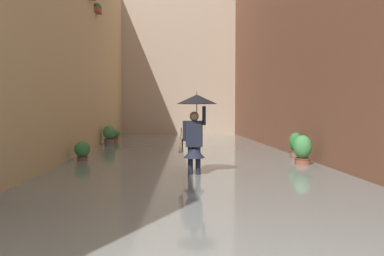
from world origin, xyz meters
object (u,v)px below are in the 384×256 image
object	(u,v)px
potted_plant_far_right	(82,152)
potted_plant_mid_right	(115,136)
potted_plant_mid_left	(296,147)
person_wading	(195,120)
potted_plant_near_left	(303,152)
potted_plant_near_right	(109,136)

from	to	relation	value
potted_plant_far_right	potted_plant_mid_right	size ratio (longest dim) A/B	1.00
potted_plant_mid_right	potted_plant_mid_left	size ratio (longest dim) A/B	0.76
potted_plant_mid_left	person_wading	bearing A→B (deg)	40.28
potted_plant_mid_right	potted_plant_mid_left	bearing A→B (deg)	132.81
person_wading	potted_plant_far_right	world-z (taller)	person_wading
potted_plant_far_right	person_wading	bearing A→B (deg)	140.08
person_wading	potted_plant_near_left	size ratio (longest dim) A/B	2.16
potted_plant_near_right	potted_plant_far_right	xyz separation A→B (m)	(-0.06, 5.42, -0.14)
person_wading	potted_plant_mid_left	distance (m)	4.48
potted_plant_near_left	potted_plant_mid_left	world-z (taller)	potted_plant_near_left
potted_plant_far_right	potted_plant_mid_left	size ratio (longest dim) A/B	0.76
potted_plant_near_left	potted_plant_near_right	bearing A→B (deg)	-46.05
person_wading	potted_plant_mid_right	xyz separation A→B (m)	(3.31, -10.01, -1.01)
person_wading	potted_plant_mid_right	bearing A→B (deg)	-71.71
potted_plant_mid_left	potted_plant_far_right	bearing A→B (deg)	1.02
person_wading	potted_plant_mid_left	bearing A→B (deg)	-139.72
potted_plant_near_left	potted_plant_mid_right	size ratio (longest dim) A/B	1.33
potted_plant_far_right	potted_plant_mid_right	distance (m)	7.30
potted_plant_near_right	potted_plant_mid_right	distance (m)	1.89
potted_plant_far_right	potted_plant_mid_right	world-z (taller)	potted_plant_far_right
person_wading	potted_plant_near_right	xyz separation A→B (m)	(3.30, -8.13, -0.87)
person_wading	potted_plant_mid_left	size ratio (longest dim) A/B	2.17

